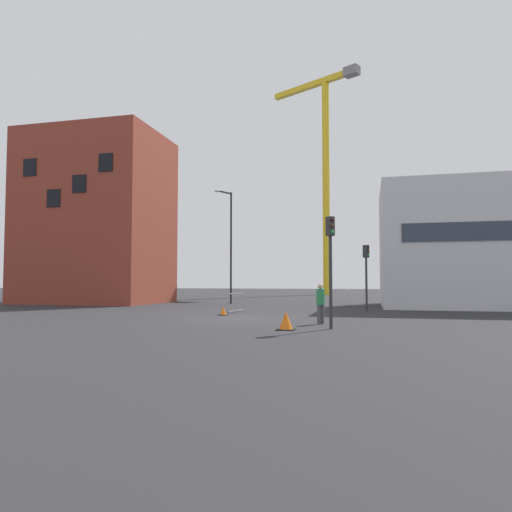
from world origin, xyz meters
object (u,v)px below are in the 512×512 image
at_px(streetlamp_tall, 229,239).
at_px(pedestrian_walking, 321,301).
at_px(construction_crane, 325,158).
at_px(traffic_light_crosswalk, 366,267).
at_px(traffic_light_far, 330,254).
at_px(traffic_cone_by_barrier, 286,321).
at_px(traffic_cone_striped, 223,311).

relative_size(streetlamp_tall, pedestrian_walking, 5.24).
height_order(construction_crane, traffic_light_crosswalk, construction_crane).
height_order(construction_crane, streetlamp_tall, construction_crane).
relative_size(traffic_light_far, traffic_cone_by_barrier, 6.18).
bearing_deg(traffic_cone_by_barrier, traffic_cone_striped, 125.12).
bearing_deg(pedestrian_walking, traffic_cone_by_barrier, -111.51).
distance_m(streetlamp_tall, pedestrian_walking, 17.49).
bearing_deg(traffic_cone_by_barrier, traffic_light_crosswalk, 75.05).
bearing_deg(traffic_light_crosswalk, construction_crane, 99.11).
relative_size(construction_crane, pedestrian_walking, 17.20).
bearing_deg(traffic_light_far, traffic_cone_striped, 136.92).
bearing_deg(traffic_light_crosswalk, traffic_cone_striped, -149.23).
bearing_deg(traffic_cone_striped, pedestrian_walking, -34.45).
xyz_separation_m(streetlamp_tall, traffic_light_crosswalk, (10.16, -7.02, -2.40)).
bearing_deg(traffic_light_crosswalk, streetlamp_tall, 145.36).
height_order(traffic_cone_by_barrier, traffic_cone_striped, traffic_cone_by_barrier).
relative_size(construction_crane, streetlamp_tall, 3.28).
height_order(construction_crane, traffic_light_far, construction_crane).
distance_m(construction_crane, streetlamp_tall, 28.32).
xyz_separation_m(construction_crane, streetlamp_tall, (-5.03, -24.97, -12.37)).
distance_m(traffic_light_crosswalk, pedestrian_walking, 8.15).
bearing_deg(traffic_cone_striped, construction_crane, 86.99).
xyz_separation_m(pedestrian_walking, traffic_cone_striped, (-5.27, 3.61, -0.73)).
bearing_deg(traffic_light_crosswalk, pedestrian_walking, -102.76).
relative_size(traffic_cone_by_barrier, traffic_cone_striped, 1.47).
relative_size(traffic_light_crosswalk, pedestrian_walking, 2.30).
distance_m(traffic_light_crosswalk, traffic_cone_striped, 8.51).
xyz_separation_m(traffic_light_crosswalk, traffic_light_far, (-1.20, -9.64, 0.21)).
bearing_deg(streetlamp_tall, traffic_light_far, -61.74).
bearing_deg(streetlamp_tall, construction_crane, 78.62).
height_order(streetlamp_tall, traffic_light_far, streetlamp_tall).
bearing_deg(pedestrian_walking, traffic_light_far, -72.96).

